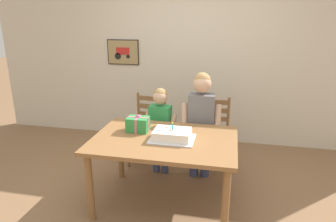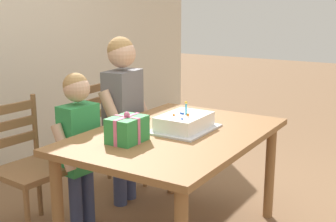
{
  "view_description": "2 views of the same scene",
  "coord_description": "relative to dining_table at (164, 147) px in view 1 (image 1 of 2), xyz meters",
  "views": [
    {
      "loc": [
        0.62,
        -2.77,
        1.93
      ],
      "look_at": [
        -0.01,
        0.2,
        0.97
      ],
      "focal_mm": 32.62,
      "sensor_mm": 36.0,
      "label": 1
    },
    {
      "loc": [
        -2.37,
        -1.42,
        1.54
      ],
      "look_at": [
        0.08,
        0.1,
        0.85
      ],
      "focal_mm": 48.41,
      "sensor_mm": 36.0,
      "label": 2
    }
  ],
  "objects": [
    {
      "name": "ground_plane",
      "position": [
        0.0,
        0.0,
        -0.65
      ],
      "size": [
        20.0,
        20.0,
        0.0
      ],
      "primitive_type": "plane",
      "color": "#846042"
    },
    {
      "name": "back_wall",
      "position": [
        -0.0,
        1.86,
        0.65
      ],
      "size": [
        6.4,
        0.11,
        2.6
      ],
      "color": "beige",
      "rests_on": "ground"
    },
    {
      "name": "dining_table",
      "position": [
        0.0,
        0.0,
        0.0
      ],
      "size": [
        1.44,
        1.0,
        0.74
      ],
      "color": "olive",
      "rests_on": "ground"
    },
    {
      "name": "birthday_cake",
      "position": [
        0.08,
        -0.02,
        0.14
      ],
      "size": [
        0.44,
        0.34,
        0.19
      ],
      "color": "silver",
      "rests_on": "dining_table"
    },
    {
      "name": "gift_box_red_large",
      "position": [
        -0.32,
        0.14,
        0.17
      ],
      "size": [
        0.23,
        0.18,
        0.19
      ],
      "color": "#2D8E42",
      "rests_on": "dining_table"
    },
    {
      "name": "chair_left",
      "position": [
        -0.43,
        0.9,
        -0.18
      ],
      "size": [
        0.46,
        0.46,
        0.92
      ],
      "color": "brown",
      "rests_on": "ground"
    },
    {
      "name": "chair_right",
      "position": [
        0.43,
        0.9,
        -0.18
      ],
      "size": [
        0.44,
        0.44,
        0.92
      ],
      "color": "brown",
      "rests_on": "ground"
    },
    {
      "name": "child_older",
      "position": [
        0.3,
        0.64,
        0.14
      ],
      "size": [
        0.49,
        0.28,
        1.3
      ],
      "color": "#38426B",
      "rests_on": "ground"
    },
    {
      "name": "child_younger",
      "position": [
        -0.19,
        0.64,
        0.02
      ],
      "size": [
        0.41,
        0.24,
        1.1
      ],
      "color": "#38426B",
      "rests_on": "ground"
    }
  ]
}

